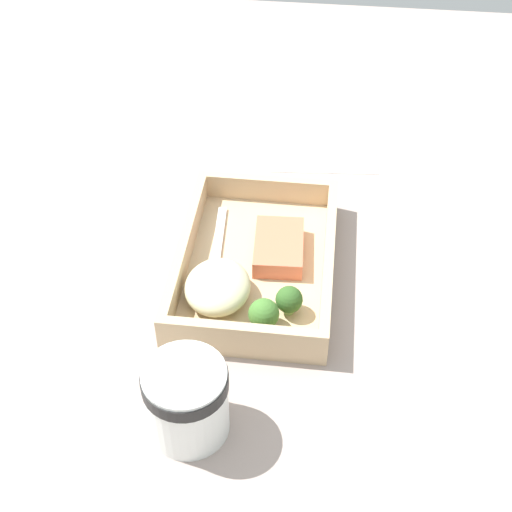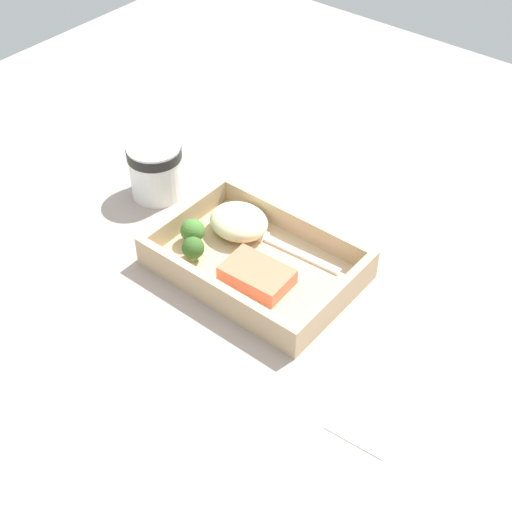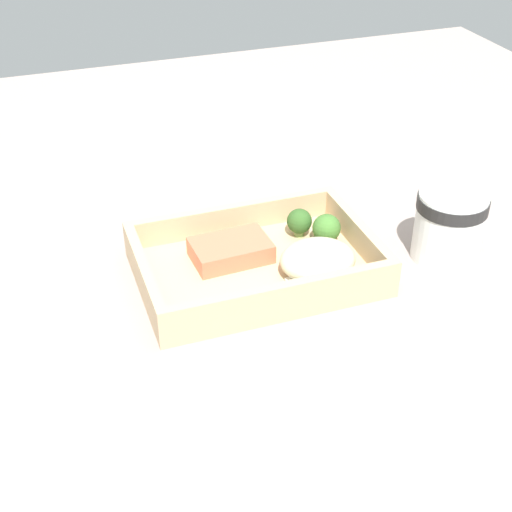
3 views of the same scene
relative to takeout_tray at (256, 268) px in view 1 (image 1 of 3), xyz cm
name	(u,v)px [view 1 (image 1 of 3)]	position (x,y,z in cm)	size (l,w,h in cm)	color
ground_plane	(256,277)	(0.00, 0.00, -1.60)	(160.00, 160.00, 2.00)	gray
takeout_tray	(256,268)	(0.00, 0.00, 0.00)	(27.79, 19.02, 1.20)	tan
tray_rim	(256,255)	(0.00, 0.00, 2.35)	(27.79, 19.02, 3.51)	tan
salmon_fillet	(279,247)	(-2.29, 2.61, 1.78)	(9.26, 6.07, 2.36)	#E56E4E
mashed_potatoes	(218,287)	(6.26, -3.77, 2.56)	(8.92, 7.74, 3.92)	beige
broccoli_floret_1	(264,314)	(9.95, 2.06, 2.65)	(3.54, 3.54, 3.89)	#77A555
broccoli_floret_2	(289,300)	(7.42, 4.71, 2.63)	(3.18, 3.18, 3.70)	#73964F
fork	(217,254)	(-1.19, -5.17, 0.82)	(15.87, 2.65, 0.44)	white
paper_cup	(187,398)	(23.29, -4.09, 4.33)	(8.47, 8.47, 8.84)	white
receipt_slip	(324,158)	(-25.45, 7.26, -0.48)	(7.64, 15.70, 0.24)	white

